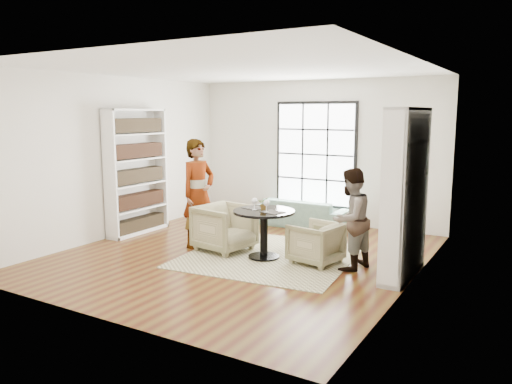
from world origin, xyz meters
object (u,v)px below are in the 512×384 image
Objects in this scene: sofa at (302,213)px; wine_glass_left at (254,201)px; pedestal_table at (264,224)px; person_right at (350,219)px; armchair_left at (225,228)px; armchair_right at (316,243)px; person_left at (198,193)px; wine_glass_right at (266,203)px; flower_centerpiece at (264,204)px.

wine_glass_left is at bearing 96.81° from sofa.
person_right reaches higher than pedestal_table.
armchair_left is 1.63m from armchair_right.
wine_glass_right is at bearing -85.45° from person_left.
person_right reaches higher than armchair_right.
wine_glass_left is (-1.53, -0.22, 0.17)m from person_right.
wine_glass_right is (1.46, -0.19, -0.01)m from person_left.
person_left reaches higher than sofa.
armchair_left is (-0.79, 0.06, -0.17)m from pedestal_table.
pedestal_table is at bearing -68.55° from person_right.
person_right reaches higher than flower_centerpiece.
wine_glass_left is at bearing -67.20° from person_right.
person_right is 1.41m from flower_centerpiece.
sofa is 1.27× the size of person_right.
armchair_left is at bearing 175.80° from pedestal_table.
person_left reaches higher than wine_glass_left.
armchair_right is 0.98m from wine_glass_right.
person_right is 1.55m from wine_glass_left.
flower_centerpiece reaches higher than armchair_left.
person_left is 1.47m from wine_glass_right.
wine_glass_right is at bearing -48.36° from pedestal_table.
armchair_right is at bearing 11.32° from pedestal_table.
flower_centerpiece is (-0.13, 0.17, -0.04)m from wine_glass_right.
armchair_left is (-0.34, -2.35, 0.11)m from sofa.
wine_glass_right reaches higher than armchair_left.
pedestal_table is 0.39m from wine_glass_left.
pedestal_table reaches higher than sofa.
person_right is at bearing 128.92° from sofa.
person_right is (2.17, 0.11, 0.37)m from armchair_left.
armchair_left is at bearing 178.41° from flower_centerpiece.
wine_glass_right is 0.99× the size of flower_centerpiece.
person_right is 7.44× the size of wine_glass_right.
armchair_right is 1.17m from wine_glass_left.
pedestal_table is 0.65× the size of person_right.
wine_glass_right is (-0.71, -0.30, 0.61)m from armchair_right.
wine_glass_right is (0.12, -0.13, 0.36)m from pedestal_table.
sofa is 1.02× the size of person_left.
armchair_left is 4.24× the size of wine_glass_right.
flower_centerpiece is (0.44, -2.38, 0.61)m from sofa.
armchair_left is 0.92m from flower_centerpiece.
pedestal_table is 0.82m from armchair_left.
person_left is at bearing -73.14° from person_right.
person_left reaches higher than pedestal_table.
armchair_right is 3.48× the size of wine_glass_right.
pedestal_table is at bearing 20.29° from wine_glass_left.
person_right is at bearing -78.22° from armchair_left.
armchair_right is 0.70m from person_right.
armchair_left is at bearing 168.19° from wine_glass_right.
wine_glass_right is at bearing -57.20° from armchair_right.
sofa is 9.42× the size of wine_glass_right.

